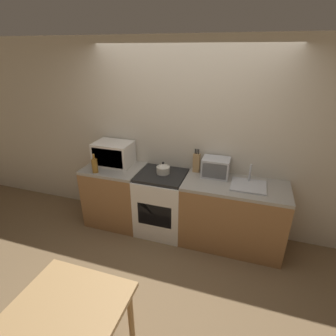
{
  "coord_description": "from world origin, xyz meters",
  "views": [
    {
      "loc": [
        0.81,
        -2.16,
        2.43
      ],
      "look_at": [
        -0.12,
        0.72,
        1.05
      ],
      "focal_mm": 28.0,
      "sensor_mm": 36.0,
      "label": 1
    }
  ],
  "objects_px": {
    "kettle": "(163,168)",
    "toaster_oven": "(216,167)",
    "bottle": "(95,165)",
    "stove_range": "(162,203)",
    "dining_table": "(66,320)",
    "microwave": "(114,154)"
  },
  "relations": [
    {
      "from": "kettle",
      "to": "toaster_oven",
      "type": "distance_m",
      "value": 0.69
    },
    {
      "from": "bottle",
      "to": "stove_range",
      "type": "bearing_deg",
      "value": 14.37
    },
    {
      "from": "bottle",
      "to": "dining_table",
      "type": "distance_m",
      "value": 2.01
    },
    {
      "from": "stove_range",
      "to": "microwave",
      "type": "xyz_separation_m",
      "value": [
        -0.76,
        0.1,
        0.62
      ]
    },
    {
      "from": "microwave",
      "to": "stove_range",
      "type": "bearing_deg",
      "value": -7.48
    },
    {
      "from": "bottle",
      "to": "microwave",
      "type": "bearing_deg",
      "value": 70.85
    },
    {
      "from": "bottle",
      "to": "toaster_oven",
      "type": "bearing_deg",
      "value": 13.86
    },
    {
      "from": "stove_range",
      "to": "microwave",
      "type": "relative_size",
      "value": 1.71
    },
    {
      "from": "toaster_oven",
      "to": "stove_range",
      "type": "bearing_deg",
      "value": -166.8
    },
    {
      "from": "bottle",
      "to": "toaster_oven",
      "type": "height_order",
      "value": "bottle"
    },
    {
      "from": "dining_table",
      "to": "toaster_oven",
      "type": "bearing_deg",
      "value": 71.75
    },
    {
      "from": "bottle",
      "to": "dining_table",
      "type": "relative_size",
      "value": 0.33
    },
    {
      "from": "toaster_oven",
      "to": "bottle",
      "type": "bearing_deg",
      "value": -166.14
    },
    {
      "from": "kettle",
      "to": "dining_table",
      "type": "bearing_deg",
      "value": -91.02
    },
    {
      "from": "kettle",
      "to": "dining_table",
      "type": "relative_size",
      "value": 0.22
    },
    {
      "from": "bottle",
      "to": "dining_table",
      "type": "height_order",
      "value": "bottle"
    },
    {
      "from": "stove_range",
      "to": "microwave",
      "type": "distance_m",
      "value": 0.99
    },
    {
      "from": "toaster_oven",
      "to": "dining_table",
      "type": "relative_size",
      "value": 0.43
    },
    {
      "from": "kettle",
      "to": "bottle",
      "type": "bearing_deg",
      "value": -163.71
    },
    {
      "from": "kettle",
      "to": "dining_table",
      "type": "height_order",
      "value": "kettle"
    },
    {
      "from": "bottle",
      "to": "toaster_oven",
      "type": "xyz_separation_m",
      "value": [
        1.57,
        0.39,
        0.02
      ]
    },
    {
      "from": "kettle",
      "to": "toaster_oven",
      "type": "xyz_separation_m",
      "value": [
        0.68,
        0.13,
        0.06
      ]
    }
  ]
}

